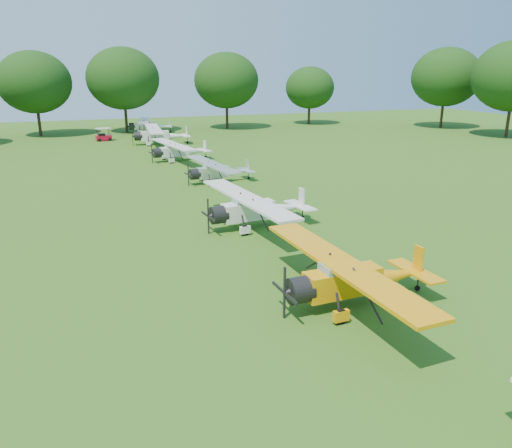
{
  "coord_description": "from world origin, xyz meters",
  "views": [
    {
      "loc": [
        -10.33,
        -25.09,
        9.57
      ],
      "look_at": [
        -1.32,
        -0.48,
        1.4
      ],
      "focal_mm": 35.0,
      "sensor_mm": 36.0,
      "label": 1
    }
  ],
  "objects": [
    {
      "name": "ground",
      "position": [
        0.0,
        0.0,
        0.0
      ],
      "size": [
        160.0,
        160.0,
        0.0
      ],
      "primitive_type": "plane",
      "color": "#275B16",
      "rests_on": "ground"
    },
    {
      "name": "aircraft_2",
      "position": [
        0.11,
        -8.43,
        1.29
      ],
      "size": [
        7.02,
        11.18,
        2.2
      ],
      "rotation": [
        0.0,
        0.0,
        0.05
      ],
      "color": "orange",
      "rests_on": "ground"
    },
    {
      "name": "tree_belt",
      "position": [
        3.57,
        0.16,
        8.03
      ],
      "size": [
        137.36,
        130.27,
        14.52
      ],
      "color": "black",
      "rests_on": "ground"
    },
    {
      "name": "aircraft_3",
      "position": [
        0.02,
        3.23,
        1.29
      ],
      "size": [
        7.04,
        11.2,
        2.2
      ],
      "rotation": [
        0.0,
        0.0,
        0.11
      ],
      "color": "silver",
      "rests_on": "ground"
    },
    {
      "name": "aircraft_7",
      "position": [
        0.97,
        54.66,
        1.26
      ],
      "size": [
        6.93,
        10.97,
        2.15
      ],
      "rotation": [
        0.0,
        0.0,
        -0.16
      ],
      "color": "white",
      "rests_on": "ground"
    },
    {
      "name": "aircraft_4",
      "position": [
        1.34,
        16.45,
        1.1
      ],
      "size": [
        6.06,
        9.63,
        1.89
      ],
      "rotation": [
        0.0,
        0.0,
        0.12
      ],
      "color": "white",
      "rests_on": "ground"
    },
    {
      "name": "aircraft_5",
      "position": [
        0.32,
        28.54,
        1.2
      ],
      "size": [
        6.58,
        10.42,
        2.05
      ],
      "rotation": [
        0.0,
        0.0,
        0.16
      ],
      "color": "silver",
      "rests_on": "ground"
    },
    {
      "name": "golf_cart",
      "position": [
        -6.3,
        47.69,
        0.58
      ],
      "size": [
        2.17,
        1.48,
        1.74
      ],
      "rotation": [
        0.0,
        0.0,
        0.11
      ],
      "color": "#A80C24",
      "rests_on": "ground"
    },
    {
      "name": "aircraft_6",
      "position": [
        0.42,
        41.51,
        1.38
      ],
      "size": [
        7.54,
        12.02,
        2.36
      ],
      "rotation": [
        0.0,
        0.0,
        -0.08
      ],
      "color": "silver",
      "rests_on": "ground"
    }
  ]
}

